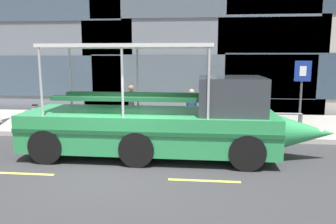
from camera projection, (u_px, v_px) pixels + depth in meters
ground_plane at (119, 166)px, 9.39m from camera, size 120.00×120.00×0.00m
sidewalk at (150, 123)px, 14.86m from camera, size 32.00×4.80×0.18m
curb_edge at (140, 136)px, 12.42m from camera, size 32.00×0.18×0.18m
lane_centreline at (110, 177)px, 8.53m from camera, size 25.80×0.12×0.01m
curb_guardrail at (161, 118)px, 12.56m from camera, size 10.32×0.09×0.85m
parking_sign at (302, 84)px, 12.41m from camera, size 0.60×0.12×2.70m
leaned_bicycle at (41, 119)px, 13.41m from camera, size 1.74×0.46×0.96m
duck_tour_boat at (167, 122)px, 10.17m from camera, size 9.41×2.49×3.40m
pedestrian_near_bow at (237, 104)px, 13.41m from camera, size 0.44×0.27×1.60m
pedestrian_mid_left at (192, 104)px, 13.41m from camera, size 0.45×0.22×1.57m
pedestrian_mid_right at (131, 102)px, 13.39m from camera, size 0.24×0.50×1.73m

